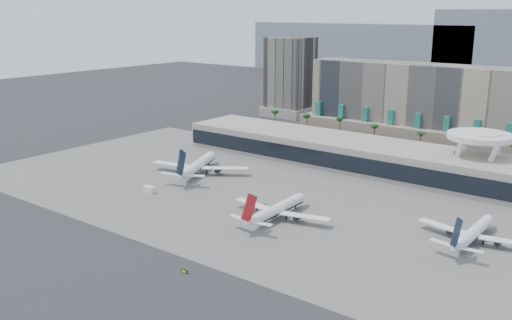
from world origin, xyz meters
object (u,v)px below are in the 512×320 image
Objects in this scene: airliner_left at (198,165)px; airliner_centre at (278,209)px; service_vehicle_a at (149,189)px; airliner_right at (473,233)px; taxiway_sign at (185,271)px; service_vehicle_b at (264,213)px.

airliner_left is 63.90m from airliner_centre.
airliner_left is at bearing 94.80° from service_vehicle_a.
airliner_centre is 1.04× the size of airliner_right.
airliner_left is at bearing 132.89° from taxiway_sign.
taxiway_sign is at bearing -76.42° from service_vehicle_b.
airliner_centre is at bearing 96.71° from taxiway_sign.
taxiway_sign is (4.11, -49.57, -2.97)m from airliner_centre.
airliner_right is 9.99× the size of service_vehicle_b.
airliner_right reaches higher than service_vehicle_b.
service_vehicle_b is at bearing -46.57° from airliner_left.
taxiway_sign is at bearing -87.08° from airliner_centre.
airliner_centre reaches higher than taxiway_sign.
airliner_left reaches higher than taxiway_sign.
airliner_left reaches higher than service_vehicle_a.
taxiway_sign is at bearing -127.81° from airliner_right.
airliner_left is 11.37× the size of service_vehicle_b.
service_vehicle_b is at bearing 7.81° from service_vehicle_a.
taxiway_sign is at bearing -71.82° from airliner_left.
taxiway_sign is (63.46, -73.23, -3.52)m from airliner_left.
service_vehicle_a is (2.65, -30.86, -2.73)m from airliner_left.
airliner_left is 96.97m from taxiway_sign.
airliner_right is at bearing -24.67° from airliner_left.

